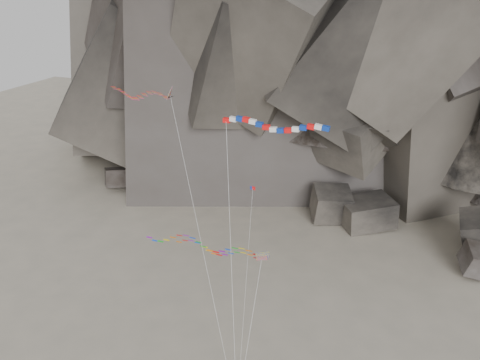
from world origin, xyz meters
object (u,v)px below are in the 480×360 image
(delta_kite, at_px, (137,93))
(banner_kite, at_px, (274,127))
(parafoil_kite, at_px, (199,244))
(pennant_kite, at_px, (250,225))

(delta_kite, height_order, banner_kite, delta_kite)
(delta_kite, distance_m, parafoil_kite, 20.03)
(banner_kite, height_order, parafoil_kite, banner_kite)
(banner_kite, bearing_deg, parafoil_kite, -166.06)
(delta_kite, bearing_deg, banner_kite, -29.30)
(banner_kite, height_order, pennant_kite, banner_kite)
(delta_kite, relative_size, banner_kite, 1.04)
(parafoil_kite, bearing_deg, pennant_kite, 17.23)
(banner_kite, relative_size, parafoil_kite, 1.84)
(parafoil_kite, height_order, pennant_kite, pennant_kite)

